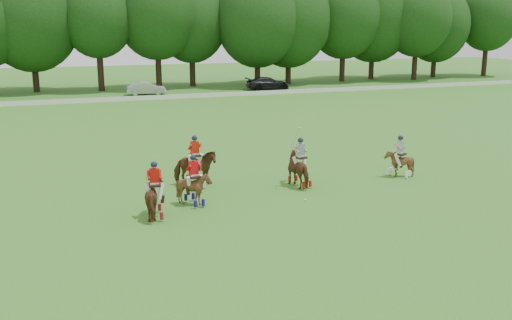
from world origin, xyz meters
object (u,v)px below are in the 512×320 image
object	(u,v)px
car_right	(268,83)
polo_stripe_b	(399,162)
polo_red_b	(195,168)
polo_red_a	(155,198)
polo_ball	(305,200)
polo_red_c	(194,187)
car_mid	(146,88)
polo_stripe_a	(300,169)

from	to	relation	value
car_right	polo_stripe_b	distance (m)	39.51
polo_red_b	polo_red_a	bearing A→B (deg)	-124.36
polo_ball	polo_red_c	bearing A→B (deg)	166.28
car_right	polo_red_a	world-z (taller)	polo_red_a
polo_stripe_b	car_right	bearing A→B (deg)	77.80
car_mid	polo_stripe_a	distance (m)	38.40
polo_red_b	polo_stripe_b	distance (m)	10.03
car_right	car_mid	bearing A→B (deg)	91.63
polo_red_a	polo_stripe_a	distance (m)	7.44
car_right	polo_red_b	world-z (taller)	polo_red_b
polo_red_a	polo_red_b	world-z (taller)	polo_red_b
car_mid	polo_red_a	xyz separation A→B (m)	(-6.71, -40.49, 0.12)
polo_red_a	polo_ball	size ratio (longest dim) A/B	24.90
polo_red_b	polo_stripe_a	xyz separation A→B (m)	(4.57, -1.68, -0.05)
car_mid	polo_stripe_a	size ratio (longest dim) A/B	1.45
car_mid	polo_stripe_b	size ratio (longest dim) A/B	1.98
car_right	polo_stripe_b	world-z (taller)	polo_stripe_b
polo_red_a	polo_stripe_b	distance (m)	12.57
polo_stripe_a	polo_ball	distance (m)	2.46
polo_red_b	polo_stripe_b	xyz separation A→B (m)	(9.85, -1.89, -0.15)
car_right	polo_stripe_a	bearing A→B (deg)	162.08
car_mid	polo_red_b	world-z (taller)	polo_red_b
polo_red_b	polo_stripe_b	world-z (taller)	polo_red_b
car_right	polo_red_a	size ratio (longest dim) A/B	2.26
polo_red_a	polo_red_c	world-z (taller)	polo_red_a
car_right	polo_red_b	distance (m)	40.99
car_right	polo_ball	world-z (taller)	car_right
car_mid	car_right	bearing A→B (deg)	-86.01
polo_stripe_a	polo_ball	xyz separation A→B (m)	(-0.75, -2.21, -0.78)
car_mid	polo_red_b	xyz separation A→B (m)	(-4.13, -36.72, 0.20)
polo_red_b	polo_stripe_b	bearing A→B (deg)	-10.86
polo_red_a	polo_ball	bearing A→B (deg)	-1.04
car_right	polo_stripe_a	size ratio (longest dim) A/B	1.78
polo_red_a	polo_red_b	distance (m)	4.56
polo_stripe_b	polo_ball	distance (m)	6.39
polo_red_c	polo_stripe_b	distance (m)	10.66
polo_red_a	polo_stripe_a	world-z (taller)	polo_stripe_a
polo_stripe_b	polo_ball	world-z (taller)	polo_stripe_b
polo_red_c	polo_stripe_a	distance (m)	5.45
car_mid	polo_red_c	distance (m)	39.79
polo_stripe_a	polo_stripe_b	distance (m)	5.29
polo_stripe_a	polo_stripe_b	xyz separation A→B (m)	(5.28, -0.21, -0.10)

